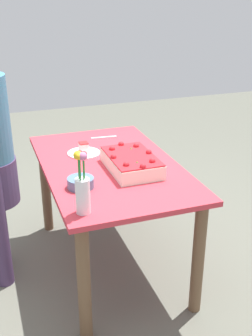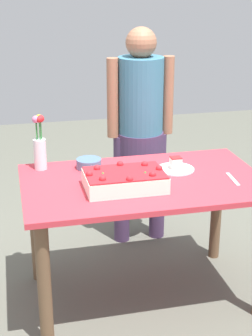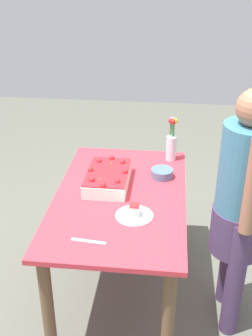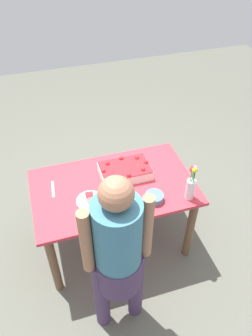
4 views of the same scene
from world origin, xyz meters
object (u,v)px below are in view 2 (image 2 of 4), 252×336
serving_plate_with_slice (176,167)px  fruit_bowl (89,164)px  sheet_cake (125,180)px  cake_knife (233,179)px  flower_vase (40,145)px  person_standing (140,124)px

serving_plate_with_slice → fruit_bowl: 0.50m
serving_plate_with_slice → fruit_bowl: serving_plate_with_slice is taller
sheet_cake → cake_knife: 0.61m
flower_vase → cake_knife: bearing=-21.8°
serving_plate_with_slice → flower_vase: flower_vase is taller
serving_plate_with_slice → flower_vase: (-0.75, 0.19, 0.12)m
fruit_bowl → person_standing: 0.63m
cake_knife → flower_vase: size_ratio=0.58×
serving_plate_with_slice → person_standing: 0.60m
fruit_bowl → person_standing: bearing=46.9°
sheet_cake → serving_plate_with_slice: bearing=30.4°
sheet_cake → serving_plate_with_slice: (0.35, 0.20, -0.03)m
flower_vase → fruit_bowl: bearing=-11.2°
serving_plate_with_slice → flower_vase: 0.79m
sheet_cake → fruit_bowl: bearing=111.4°
cake_knife → fruit_bowl: size_ratio=1.27×
sheet_cake → cake_knife: size_ratio=2.24×
fruit_bowl → person_standing: size_ratio=0.10×
person_standing → cake_knife: bearing=21.3°
fruit_bowl → person_standing: person_standing is taller
serving_plate_with_slice → cake_knife: serving_plate_with_slice is taller
cake_knife → flower_vase: flower_vase is taller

